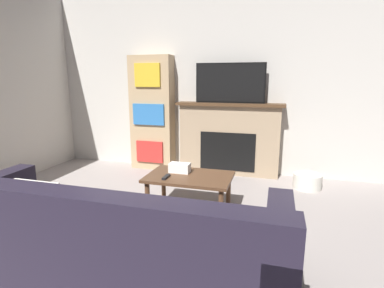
{
  "coord_description": "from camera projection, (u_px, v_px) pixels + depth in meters",
  "views": [
    {
      "loc": [
        1.04,
        -0.79,
        1.38
      ],
      "look_at": [
        0.16,
        2.31,
        0.68
      ],
      "focal_mm": 28.0,
      "sensor_mm": 36.0,
      "label": 1
    }
  ],
  "objects": [
    {
      "name": "fireplace",
      "position": [
        229.0,
        139.0,
        4.38
      ],
      "size": [
        1.54,
        0.28,
        1.05
      ],
      "color": "tan",
      "rests_on": "ground_plane"
    },
    {
      "name": "tv",
      "position": [
        230.0,
        83.0,
        4.19
      ],
      "size": [
        0.98,
        0.03,
        0.55
      ],
      "color": "black",
      "rests_on": "fireplace"
    },
    {
      "name": "wall_back",
      "position": [
        206.0,
        81.0,
        4.44
      ],
      "size": [
        5.77,
        0.06,
        2.7
      ],
      "color": "beige",
      "rests_on": "ground_plane"
    },
    {
      "name": "bookshelf",
      "position": [
        152.0,
        113.0,
        4.6
      ],
      "size": [
        0.65,
        0.29,
        1.73
      ],
      "color": "tan",
      "rests_on": "ground_plane"
    },
    {
      "name": "storage_basket",
      "position": [
        307.0,
        181.0,
        3.86
      ],
      "size": [
        0.35,
        0.35,
        0.19
      ],
      "color": "silver",
      "rests_on": "ground_plane"
    },
    {
      "name": "couch",
      "position": [
        106.0,
        252.0,
        1.94
      ],
      "size": [
        2.28,
        0.91,
        0.83
      ],
      "color": "black",
      "rests_on": "ground_plane"
    },
    {
      "name": "tissue_box",
      "position": [
        180.0,
        168.0,
        3.2
      ],
      "size": [
        0.22,
        0.12,
        0.1
      ],
      "color": "white",
      "rests_on": "coffee_table"
    },
    {
      "name": "remote_control",
      "position": [
        166.0,
        177.0,
        3.02
      ],
      "size": [
        0.04,
        0.15,
        0.02
      ],
      "color": "black",
      "rests_on": "coffee_table"
    },
    {
      "name": "coffee_table",
      "position": [
        189.0,
        180.0,
        3.12
      ],
      "size": [
        0.88,
        0.57,
        0.4
      ],
      "color": "brown",
      "rests_on": "ground_plane"
    }
  ]
}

